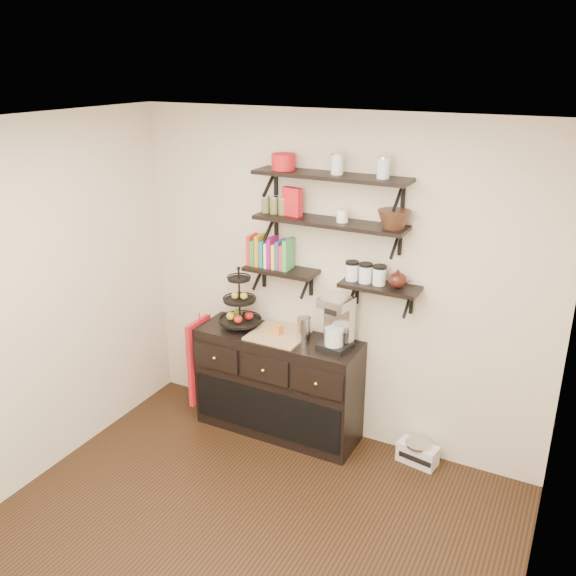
{
  "coord_description": "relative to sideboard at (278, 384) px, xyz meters",
  "views": [
    {
      "loc": [
        1.77,
        -2.5,
        3.04
      ],
      "look_at": [
        -0.11,
        1.15,
        1.49
      ],
      "focal_mm": 38.0,
      "sensor_mm": 36.0,
      "label": 1
    }
  ],
  "objects": [
    {
      "name": "teapot",
      "position": [
        0.94,
        0.12,
        1.07
      ],
      "size": [
        0.2,
        0.16,
        0.14
      ],
      "primitive_type": null,
      "rotation": [
        0.0,
        0.0,
        0.13
      ],
      "color": "black",
      "rests_on": "shelf_low_right"
    },
    {
      "name": "ceiling",
      "position": [
        0.39,
        -1.51,
        2.25
      ],
      "size": [
        3.5,
        3.5,
        0.02
      ],
      "primitive_type": "cube",
      "color": "white",
      "rests_on": "back_wall"
    },
    {
      "name": "right_wall",
      "position": [
        2.14,
        -1.51,
        0.9
      ],
      "size": [
        0.02,
        3.5,
        2.7
      ],
      "primitive_type": "cube",
      "color": "beige",
      "rests_on": "ground"
    },
    {
      "name": "apron",
      "position": [
        -0.73,
        -0.1,
        0.09
      ],
      "size": [
        0.04,
        0.33,
        0.76
      ],
      "primitive_type": "cube",
      "color": "#A0111A",
      "rests_on": "sideboard"
    },
    {
      "name": "back_wall",
      "position": [
        0.39,
        0.24,
        0.9
      ],
      "size": [
        3.5,
        0.02,
        2.7
      ],
      "primitive_type": "cube",
      "color": "beige",
      "rests_on": "ground"
    },
    {
      "name": "floor",
      "position": [
        0.39,
        -1.51,
        -0.45
      ],
      "size": [
        3.5,
        3.5,
        0.0
      ],
      "primitive_type": "plane",
      "color": "black",
      "rests_on": "ground"
    },
    {
      "name": "fruit_stand",
      "position": [
        -0.36,
        0.0,
        0.63
      ],
      "size": [
        0.35,
        0.35,
        0.52
      ],
      "rotation": [
        0.0,
        0.0,
        -0.29
      ],
      "color": "black",
      "rests_on": "sideboard"
    },
    {
      "name": "walnut_bowl",
      "position": [
        0.89,
        0.1,
        1.51
      ],
      "size": [
        0.24,
        0.24,
        0.13
      ],
      "primitive_type": null,
      "color": "black",
      "rests_on": "shelf_mid"
    },
    {
      "name": "candle",
      "position": [
        -0.01,
        0.0,
        0.5
      ],
      "size": [
        0.08,
        0.08,
        0.08
      ],
      "primitive_type": "cube",
      "color": "#B6672A",
      "rests_on": "sideboard"
    },
    {
      "name": "shelf_low_left",
      "position": [
        -0.03,
        0.12,
        0.98
      ],
      "size": [
        0.6,
        0.25,
        0.23
      ],
      "color": "black",
      "rests_on": "back_wall"
    },
    {
      "name": "recipe_box",
      "position": [
        0.08,
        0.1,
        1.56
      ],
      "size": [
        0.17,
        0.09,
        0.22
      ],
      "primitive_type": "cube",
      "rotation": [
        0.0,
        0.0,
        -0.21
      ],
      "color": "red",
      "rests_on": "shelf_mid"
    },
    {
      "name": "ramekins",
      "position": [
        0.5,
        0.1,
        1.5
      ],
      "size": [
        0.09,
        0.09,
        0.1
      ],
      "primitive_type": "cylinder",
      "color": "white",
      "rests_on": "shelf_mid"
    },
    {
      "name": "sideboard",
      "position": [
        0.0,
        0.0,
        0.0
      ],
      "size": [
        1.4,
        0.5,
        0.92
      ],
      "color": "black",
      "rests_on": "floor"
    },
    {
      "name": "cookbooks",
      "position": [
        -0.11,
        0.12,
        1.11
      ],
      "size": [
        0.36,
        0.15,
        0.26
      ],
      "color": "red",
      "rests_on": "shelf_low_left"
    },
    {
      "name": "thermal_carafe",
      "position": [
        0.25,
        -0.02,
        0.56
      ],
      "size": [
        0.11,
        0.11,
        0.22
      ],
      "primitive_type": "cylinder",
      "color": "silver",
      "rests_on": "sideboard"
    },
    {
      "name": "glass_canisters",
      "position": [
        0.69,
        0.12,
        1.06
      ],
      "size": [
        0.32,
        0.1,
        0.13
      ],
      "color": "silver",
      "rests_on": "shelf_low_right"
    },
    {
      "name": "red_pot",
      "position": [
        0.0,
        0.1,
        1.86
      ],
      "size": [
        0.18,
        0.18,
        0.12
      ],
      "primitive_type": "cylinder",
      "color": "red",
      "rests_on": "shelf_top"
    },
    {
      "name": "shelf_top",
      "position": [
        0.39,
        0.1,
        1.78
      ],
      "size": [
        1.2,
        0.27,
        0.23
      ],
      "color": "black",
      "rests_on": "back_wall"
    },
    {
      "name": "radio",
      "position": [
        1.21,
        0.09,
        -0.36
      ],
      "size": [
        0.34,
        0.24,
        0.19
      ],
      "rotation": [
        0.0,
        0.0,
        -0.17
      ],
      "color": "silver",
      "rests_on": "floor"
    },
    {
      "name": "coffee_maker",
      "position": [
        0.51,
        0.03,
        0.65
      ],
      "size": [
        0.26,
        0.26,
        0.43
      ],
      "rotation": [
        0.0,
        0.0,
        -0.16
      ],
      "color": "black",
      "rests_on": "sideboard"
    },
    {
      "name": "shelf_low_right",
      "position": [
        0.81,
        0.12,
        0.98
      ],
      "size": [
        0.6,
        0.25,
        0.23
      ],
      "color": "black",
      "rests_on": "back_wall"
    },
    {
      "name": "shelf_mid",
      "position": [
        0.39,
        0.1,
        1.43
      ],
      "size": [
        1.2,
        0.27,
        0.23
      ],
      "color": "black",
      "rests_on": "back_wall"
    }
  ]
}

